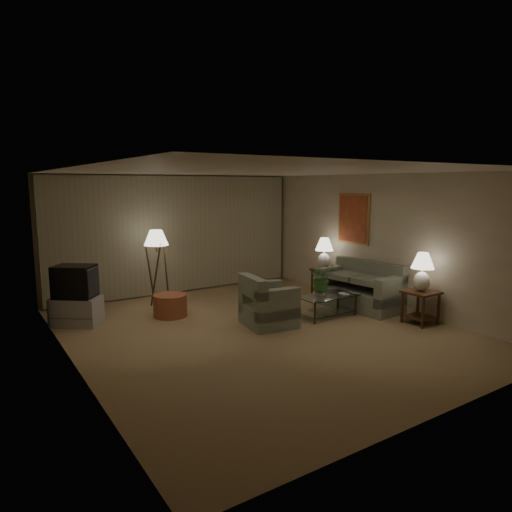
{
  "coord_description": "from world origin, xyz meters",
  "views": [
    {
      "loc": [
        -4.19,
        -6.28,
        2.49
      ],
      "look_at": [
        0.32,
        0.6,
        1.19
      ],
      "focal_mm": 32.0,
      "sensor_mm": 36.0,
      "label": 1
    }
  ],
  "objects_px": {
    "side_table_far": "(324,277)",
    "table_lamp_far": "(324,251)",
    "side_table_near": "(421,301)",
    "coffee_table": "(327,302)",
    "vase": "(321,292)",
    "sofa": "(359,290)",
    "floor_lamp": "(157,265)",
    "armchair": "(269,306)",
    "crt_tv": "(75,281)",
    "tv_cabinet": "(77,311)",
    "table_lamp_near": "(422,268)",
    "ottoman": "(170,305)"
  },
  "relations": [
    {
      "from": "armchair",
      "to": "crt_tv",
      "type": "height_order",
      "value": "crt_tv"
    },
    {
      "from": "coffee_table",
      "to": "tv_cabinet",
      "type": "xyz_separation_m",
      "value": [
        -4.09,
        2.08,
        -0.03
      ]
    },
    {
      "from": "ottoman",
      "to": "vase",
      "type": "xyz_separation_m",
      "value": [
        2.33,
        -1.65,
        0.29
      ]
    },
    {
      "from": "side_table_far",
      "to": "floor_lamp",
      "type": "bearing_deg",
      "value": 158.66
    },
    {
      "from": "ottoman",
      "to": "coffee_table",
      "type": "bearing_deg",
      "value": -33.63
    },
    {
      "from": "sofa",
      "to": "crt_tv",
      "type": "bearing_deg",
      "value": -117.37
    },
    {
      "from": "tv_cabinet",
      "to": "crt_tv",
      "type": "xyz_separation_m",
      "value": [
        0.0,
        0.0,
        0.54
      ]
    },
    {
      "from": "table_lamp_near",
      "to": "ottoman",
      "type": "height_order",
      "value": "table_lamp_near"
    },
    {
      "from": "crt_tv",
      "to": "floor_lamp",
      "type": "relative_size",
      "value": 0.53
    },
    {
      "from": "sofa",
      "to": "table_lamp_far",
      "type": "height_order",
      "value": "table_lamp_far"
    },
    {
      "from": "side_table_far",
      "to": "floor_lamp",
      "type": "xyz_separation_m",
      "value": [
        -3.43,
        1.34,
        0.41
      ]
    },
    {
      "from": "ottoman",
      "to": "side_table_far",
      "type": "bearing_deg",
      "value": -4.8
    },
    {
      "from": "table_lamp_far",
      "to": "ottoman",
      "type": "distance_m",
      "value": 3.69
    },
    {
      "from": "table_lamp_far",
      "to": "crt_tv",
      "type": "height_order",
      "value": "table_lamp_far"
    },
    {
      "from": "side_table_far",
      "to": "table_lamp_far",
      "type": "relative_size",
      "value": 0.85
    },
    {
      "from": "coffee_table",
      "to": "ottoman",
      "type": "bearing_deg",
      "value": 146.37
    },
    {
      "from": "side_table_far",
      "to": "table_lamp_near",
      "type": "xyz_separation_m",
      "value": [
        -0.0,
        -2.6,
        0.61
      ]
    },
    {
      "from": "sofa",
      "to": "table_lamp_near",
      "type": "height_order",
      "value": "table_lamp_near"
    },
    {
      "from": "sofa",
      "to": "armchair",
      "type": "bearing_deg",
      "value": -97.49
    },
    {
      "from": "coffee_table",
      "to": "tv_cabinet",
      "type": "relative_size",
      "value": 1.21
    },
    {
      "from": "armchair",
      "to": "table_lamp_near",
      "type": "relative_size",
      "value": 1.53
    },
    {
      "from": "table_lamp_near",
      "to": "floor_lamp",
      "type": "distance_m",
      "value": 5.23
    },
    {
      "from": "tv_cabinet",
      "to": "vase",
      "type": "height_order",
      "value": "vase"
    },
    {
      "from": "table_lamp_near",
      "to": "floor_lamp",
      "type": "relative_size",
      "value": 0.45
    },
    {
      "from": "armchair",
      "to": "side_table_near",
      "type": "distance_m",
      "value": 2.74
    },
    {
      "from": "sofa",
      "to": "armchair",
      "type": "distance_m",
      "value": 2.2
    },
    {
      "from": "table_lamp_near",
      "to": "sofa",
      "type": "bearing_deg",
      "value": 96.34
    },
    {
      "from": "side_table_near",
      "to": "crt_tv",
      "type": "height_order",
      "value": "crt_tv"
    },
    {
      "from": "side_table_far",
      "to": "table_lamp_near",
      "type": "bearing_deg",
      "value": -90.0
    },
    {
      "from": "vase",
      "to": "crt_tv",
      "type": "bearing_deg",
      "value": 152.17
    },
    {
      "from": "tv_cabinet",
      "to": "side_table_far",
      "type": "bearing_deg",
      "value": 30.18
    },
    {
      "from": "side_table_near",
      "to": "floor_lamp",
      "type": "height_order",
      "value": "floor_lamp"
    },
    {
      "from": "side_table_near",
      "to": "side_table_far",
      "type": "distance_m",
      "value": 2.6
    },
    {
      "from": "side_table_near",
      "to": "crt_tv",
      "type": "relative_size",
      "value": 0.73
    },
    {
      "from": "sofa",
      "to": "table_lamp_far",
      "type": "relative_size",
      "value": 2.61
    },
    {
      "from": "side_table_near",
      "to": "coffee_table",
      "type": "relative_size",
      "value": 0.52
    },
    {
      "from": "side_table_far",
      "to": "coffee_table",
      "type": "bearing_deg",
      "value": -129.42
    },
    {
      "from": "side_table_near",
      "to": "table_lamp_far",
      "type": "bearing_deg",
      "value": 90.0
    },
    {
      "from": "side_table_far",
      "to": "crt_tv",
      "type": "relative_size",
      "value": 0.73
    },
    {
      "from": "tv_cabinet",
      "to": "sofa",
      "type": "bearing_deg",
      "value": 16.76
    },
    {
      "from": "side_table_near",
      "to": "ottoman",
      "type": "relative_size",
      "value": 0.95
    },
    {
      "from": "vase",
      "to": "sofa",
      "type": "bearing_deg",
      "value": 5.15
    },
    {
      "from": "sofa",
      "to": "tv_cabinet",
      "type": "height_order",
      "value": "sofa"
    },
    {
      "from": "sofa",
      "to": "crt_tv",
      "type": "relative_size",
      "value": 2.23
    },
    {
      "from": "sofa",
      "to": "armchair",
      "type": "xyz_separation_m",
      "value": [
        -2.2,
        0.06,
        -0.01
      ]
    },
    {
      "from": "vase",
      "to": "tv_cabinet",
      "type": "bearing_deg",
      "value": 152.17
    },
    {
      "from": "side_table_far",
      "to": "armchair",
      "type": "bearing_deg",
      "value": -153.08
    },
    {
      "from": "side_table_near",
      "to": "vase",
      "type": "height_order",
      "value": "side_table_near"
    },
    {
      "from": "table_lamp_far",
      "to": "crt_tv",
      "type": "bearing_deg",
      "value": 172.01
    },
    {
      "from": "armchair",
      "to": "side_table_far",
      "type": "bearing_deg",
      "value": -55.48
    }
  ]
}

